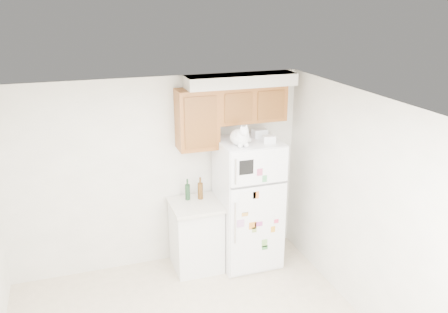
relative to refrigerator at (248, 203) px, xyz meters
name	(u,v)px	position (x,y,z in m)	size (l,w,h in m)	color
room_shell	(204,194)	(-0.99, -1.36, 0.82)	(3.84, 4.04, 2.52)	white
refrigerator	(248,203)	(0.00, 0.00, 0.00)	(0.76, 0.78, 1.70)	white
base_counter	(196,235)	(-0.69, 0.07, -0.39)	(0.64, 0.64, 0.92)	white
cat	(241,137)	(-0.17, -0.14, 0.96)	(0.28, 0.41, 0.29)	white
storage_box_back	(260,133)	(0.20, 0.13, 0.90)	(0.18, 0.13, 0.10)	white
storage_box_front	(269,139)	(0.20, -0.15, 0.89)	(0.15, 0.11, 0.09)	white
bottle_green	(188,189)	(-0.75, 0.21, 0.21)	(0.07, 0.07, 0.28)	#19381E
bottle_amber	(200,188)	(-0.59, 0.18, 0.22)	(0.07, 0.07, 0.30)	#593814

